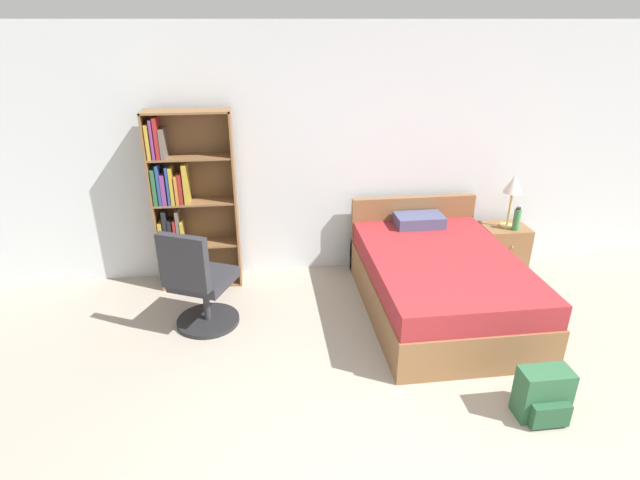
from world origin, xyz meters
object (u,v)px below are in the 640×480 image
(nightstand, at_px, (502,248))
(bed, at_px, (438,281))
(office_chair, at_px, (199,285))
(water_bottle, at_px, (517,219))
(table_lamp, at_px, (513,187))
(backpack_green, at_px, (543,395))
(bookshelf, at_px, (185,207))

(nightstand, bearing_deg, bed, -143.91)
(office_chair, bearing_deg, water_bottle, 11.82)
(table_lamp, bearing_deg, water_bottle, -63.70)
(office_chair, xyz_separation_m, backpack_green, (2.48, -1.44, -0.26))
(table_lamp, distance_m, water_bottle, 0.35)
(nightstand, height_order, table_lamp, table_lamp)
(bed, distance_m, table_lamp, 1.42)
(nightstand, height_order, water_bottle, water_bottle)
(backpack_green, bearing_deg, bed, 99.48)
(office_chair, relative_size, water_bottle, 3.90)
(bookshelf, distance_m, table_lamp, 3.43)
(bookshelf, bearing_deg, table_lamp, -1.51)
(bed, distance_m, backpack_green, 1.52)
(office_chair, relative_size, table_lamp, 1.71)
(office_chair, relative_size, nightstand, 1.94)
(nightstand, bearing_deg, backpack_green, -108.77)
(table_lamp, bearing_deg, office_chair, -166.42)
(table_lamp, xyz_separation_m, backpack_green, (-0.77, -2.23, -0.78))
(nightstand, height_order, backpack_green, nightstand)
(bookshelf, distance_m, office_chair, 0.99)
(bookshelf, relative_size, nightstand, 3.55)
(water_bottle, bearing_deg, table_lamp, 116.30)
(backpack_green, bearing_deg, water_bottle, 69.03)
(office_chair, height_order, backpack_green, office_chair)
(water_bottle, xyz_separation_m, backpack_green, (-0.82, -2.13, -0.45))
(water_bottle, bearing_deg, backpack_green, -110.97)
(office_chair, height_order, table_lamp, table_lamp)
(bookshelf, xyz_separation_m, nightstand, (3.42, -0.09, -0.61))
(table_lamp, bearing_deg, bed, -144.38)
(office_chair, height_order, nightstand, office_chair)
(bookshelf, relative_size, office_chair, 1.83)
(table_lamp, bearing_deg, bookshelf, 178.49)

